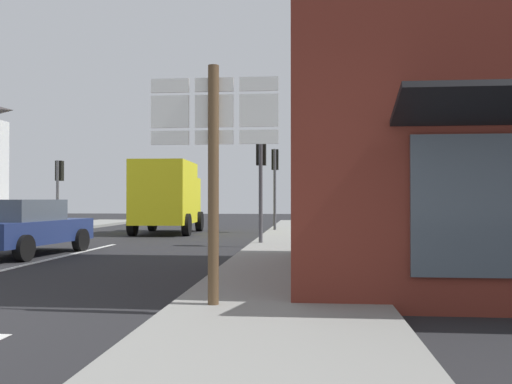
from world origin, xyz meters
TOP-DOWN VIEW (x-y plane):
  - ground_plane at (0.00, 10.00)m, footprint 80.00×80.00m
  - sidewalk_right at (5.96, 8.00)m, footprint 2.85×44.00m
  - lane_centre_stripe at (0.00, 6.00)m, footprint 0.16×12.00m
  - sedan_far at (-1.15, 8.33)m, footprint 2.29×4.35m
  - delivery_truck at (0.27, 17.85)m, footprint 2.66×5.09m
  - route_sign_post at (5.10, 1.35)m, footprint 1.66×0.14m
  - traffic_light_far_right at (4.84, 18.86)m, footprint 0.30×0.49m
  - traffic_light_far_left at (-4.84, 18.45)m, footprint 0.30×0.49m
  - traffic_light_near_right at (4.84, 11.66)m, footprint 0.30×0.49m

SIDE VIEW (x-z plane):
  - ground_plane at x=0.00m, z-range 0.00..0.00m
  - lane_centre_stripe at x=0.00m, z-range 0.00..0.01m
  - sidewalk_right at x=5.96m, z-range 0.00..0.14m
  - sedan_far at x=-1.15m, z-range 0.03..1.50m
  - delivery_truck at x=0.27m, z-range 0.13..3.18m
  - route_sign_post at x=5.10m, z-range 0.40..3.60m
  - traffic_light_far_left at x=-4.84m, z-range 0.77..3.97m
  - traffic_light_near_right at x=4.84m, z-range 0.83..4.26m
  - traffic_light_far_right at x=4.84m, z-range 0.88..4.55m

